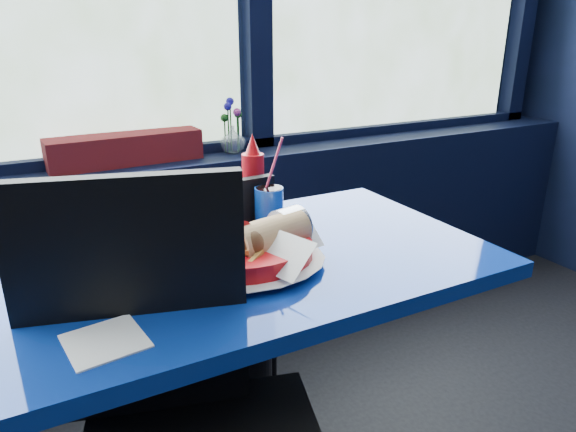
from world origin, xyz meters
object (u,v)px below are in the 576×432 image
object	(u,v)px
near_table	(248,322)
chair_near_back	(205,294)
planter_box	(126,149)
food_basket	(255,252)
ketchup_bottle	(253,180)
flower_vase	(233,136)
soda_cup	(269,209)
chair_near_front	(176,410)

from	to	relation	value
near_table	chair_near_back	world-z (taller)	chair_near_back
planter_box	food_basket	bearing A→B (deg)	-87.90
chair_near_back	ketchup_bottle	size ratio (longest dim) A/B	3.64
chair_near_back	flower_vase	xyz separation A→B (m)	(0.35, 0.59, 0.35)
near_table	soda_cup	bearing A→B (deg)	45.76
ketchup_bottle	soda_cup	xyz separation A→B (m)	(-0.02, -0.15, -0.04)
flower_vase	ketchup_bottle	world-z (taller)	flower_vase
chair_near_front	planter_box	size ratio (longest dim) A/B	1.83
soda_cup	ketchup_bottle	bearing A→B (deg)	82.14
flower_vase	food_basket	distance (m)	1.01
flower_vase	ketchup_bottle	xyz separation A→B (m)	(-0.18, -0.61, -0.01)
planter_box	chair_near_back	bearing A→B (deg)	-85.53
chair_near_front	flower_vase	size ratio (longest dim) A/B	4.65
chair_near_front	planter_box	xyz separation A→B (m)	(0.17, 1.16, 0.27)
near_table	chair_near_front	size ratio (longest dim) A/B	1.17
chair_near_back	flower_vase	world-z (taller)	flower_vase
chair_near_back	planter_box	bearing A→B (deg)	-86.21
chair_near_back	soda_cup	xyz separation A→B (m)	(0.14, -0.16, 0.30)
food_basket	planter_box	bearing A→B (deg)	107.12
food_basket	soda_cup	bearing A→B (deg)	67.56
chair_near_back	near_table	bearing A→B (deg)	89.08
chair_near_back	food_basket	xyz separation A→B (m)	(0.01, -0.36, 0.28)
chair_near_front	food_basket	bearing A→B (deg)	52.47
chair_near_front	ketchup_bottle	size ratio (longest dim) A/B	4.20
chair_near_back	soda_cup	bearing A→B (deg)	127.03
soda_cup	flower_vase	bearing A→B (deg)	74.98
planter_box	soda_cup	distance (m)	0.80
planter_box	flower_vase	distance (m)	0.43
ketchup_bottle	flower_vase	bearing A→B (deg)	73.29
chair_near_back	soda_cup	size ratio (longest dim) A/B	3.38
soda_cup	chair_near_front	bearing A→B (deg)	-135.02
flower_vase	near_table	bearing A→B (deg)	-110.43
planter_box	chair_near_front	bearing A→B (deg)	-101.46
food_basket	ketchup_bottle	size ratio (longest dim) A/B	1.43
chair_near_back	ketchup_bottle	distance (m)	0.38
flower_vase	chair_near_back	bearing A→B (deg)	-120.32
near_table	chair_near_back	distance (m)	0.30
chair_near_back	food_basket	world-z (taller)	chair_near_back
planter_box	flower_vase	world-z (taller)	flower_vase
planter_box	flower_vase	bearing A→B (deg)	-4.82
chair_near_front	soda_cup	bearing A→B (deg)	60.48
chair_near_front	food_basket	xyz separation A→B (m)	(0.26, 0.19, 0.20)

